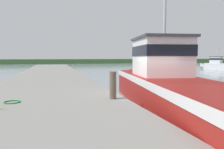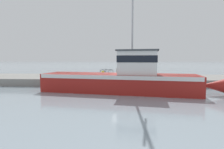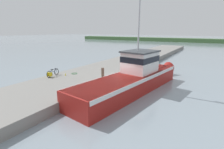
# 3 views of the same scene
# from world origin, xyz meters

# --- Properties ---
(ground_plane) EXTENTS (320.00, 320.00, 0.00)m
(ground_plane) POSITION_xyz_m (0.00, 0.00, 0.00)
(ground_plane) COLOR #84939E
(dock_pier) EXTENTS (6.19, 80.00, 0.74)m
(dock_pier) POSITION_xyz_m (-4.37, 0.00, 0.37)
(dock_pier) COLOR gray
(dock_pier) RESTS_ON ground_plane
(far_shoreline) EXTENTS (180.00, 5.00, 1.62)m
(far_shoreline) POSITION_xyz_m (30.00, 69.76, 0.81)
(far_shoreline) COLOR #426638
(far_shoreline) RESTS_ON ground_plane
(fishing_boat_main) EXTENTS (4.66, 14.80, 10.34)m
(fishing_boat_main) POSITION_xyz_m (1.02, -0.02, 1.17)
(fishing_boat_main) COLOR maroon
(fishing_boat_main) RESTS_ON ground_plane
(boat_white_moored) EXTENTS (4.52, 5.95, 4.45)m
(boat_white_moored) POSITION_xyz_m (26.49, 25.97, 0.98)
(boat_white_moored) COLOR silver
(boat_white_moored) RESTS_ON ground_plane
(mooring_post) EXTENTS (0.27, 0.27, 1.10)m
(mooring_post) POSITION_xyz_m (-1.82, -0.82, 1.29)
(mooring_post) COLOR brown
(mooring_post) RESTS_ON dock_pier
(hose_coil) EXTENTS (0.59, 0.59, 0.04)m
(hose_coil) POSITION_xyz_m (-5.59, -0.54, 0.76)
(hose_coil) COLOR #197A2D
(hose_coil) RESTS_ON dock_pier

